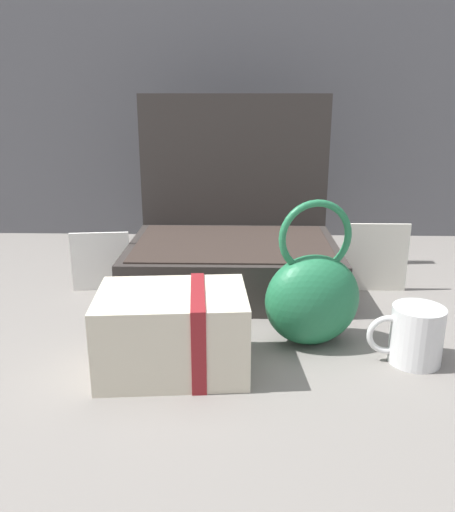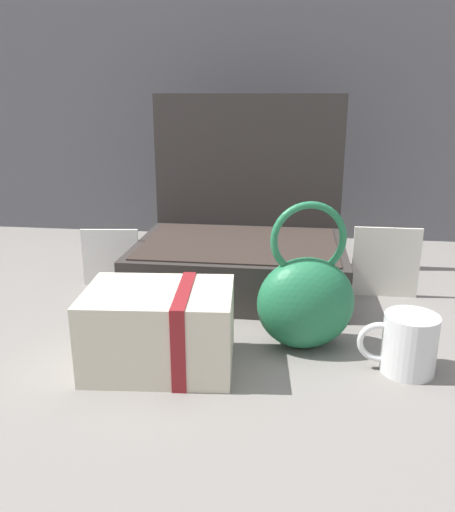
{
  "view_description": "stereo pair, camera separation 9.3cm",
  "coord_description": "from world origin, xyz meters",
  "px_view_note": "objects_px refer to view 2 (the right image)",
  "views": [
    {
      "loc": [
        0.03,
        -0.9,
        0.39
      ],
      "look_at": [
        0.01,
        -0.02,
        0.11
      ],
      "focal_mm": 36.52,
      "sensor_mm": 36.0,
      "label": 1
    },
    {
      "loc": [
        0.12,
        -0.9,
        0.39
      ],
      "look_at": [
        0.01,
        -0.02,
        0.11
      ],
      "focal_mm": 36.52,
      "sensor_mm": 36.0,
      "label": 2
    }
  ],
  "objects_px": {
    "teal_pouch_handbag": "(306,299)",
    "coffee_mug": "(408,344)",
    "info_card_left": "(111,258)",
    "open_suitcase": "(241,245)",
    "cream_toiletry_bag": "(162,328)",
    "poster_card_right": "(386,262)"
  },
  "relations": [
    {
      "from": "open_suitcase",
      "to": "coffee_mug",
      "type": "height_order",
      "value": "open_suitcase"
    },
    {
      "from": "open_suitcase",
      "to": "poster_card_right",
      "type": "distance_m",
      "value": 0.29
    },
    {
      "from": "coffee_mug",
      "to": "cream_toiletry_bag",
      "type": "bearing_deg",
      "value": -175.45
    },
    {
      "from": "coffee_mug",
      "to": "info_card_left",
      "type": "height_order",
      "value": "info_card_left"
    },
    {
      "from": "cream_toiletry_bag",
      "to": "coffee_mug",
      "type": "distance_m",
      "value": 0.36
    },
    {
      "from": "cream_toiletry_bag",
      "to": "coffee_mug",
      "type": "height_order",
      "value": "cream_toiletry_bag"
    },
    {
      "from": "teal_pouch_handbag",
      "to": "cream_toiletry_bag",
      "type": "distance_m",
      "value": 0.23
    },
    {
      "from": "info_card_left",
      "to": "open_suitcase",
      "type": "bearing_deg",
      "value": 3.71
    },
    {
      "from": "coffee_mug",
      "to": "info_card_left",
      "type": "relative_size",
      "value": 0.93
    },
    {
      "from": "poster_card_right",
      "to": "info_card_left",
      "type": "bearing_deg",
      "value": -179.34
    },
    {
      "from": "coffee_mug",
      "to": "poster_card_right",
      "type": "bearing_deg",
      "value": 87.43
    },
    {
      "from": "cream_toiletry_bag",
      "to": "info_card_left",
      "type": "distance_m",
      "value": 0.37
    },
    {
      "from": "poster_card_right",
      "to": "coffee_mug",
      "type": "bearing_deg",
      "value": -92.86
    },
    {
      "from": "teal_pouch_handbag",
      "to": "poster_card_right",
      "type": "xyz_separation_m",
      "value": [
        0.16,
        0.24,
        -0.01
      ]
    },
    {
      "from": "open_suitcase",
      "to": "info_card_left",
      "type": "xyz_separation_m",
      "value": [
        -0.27,
        -0.05,
        -0.02
      ]
    },
    {
      "from": "coffee_mug",
      "to": "open_suitcase",
      "type": "bearing_deg",
      "value": 129.05
    },
    {
      "from": "teal_pouch_handbag",
      "to": "info_card_left",
      "type": "height_order",
      "value": "teal_pouch_handbag"
    },
    {
      "from": "teal_pouch_handbag",
      "to": "poster_card_right",
      "type": "bearing_deg",
      "value": 56.5
    },
    {
      "from": "open_suitcase",
      "to": "poster_card_right",
      "type": "relative_size",
      "value": 2.99
    },
    {
      "from": "open_suitcase",
      "to": "coffee_mug",
      "type": "xyz_separation_m",
      "value": [
        0.28,
        -0.34,
        -0.04
      ]
    },
    {
      "from": "open_suitcase",
      "to": "teal_pouch_handbag",
      "type": "bearing_deg",
      "value": -65.1
    },
    {
      "from": "teal_pouch_handbag",
      "to": "coffee_mug",
      "type": "distance_m",
      "value": 0.16
    }
  ]
}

